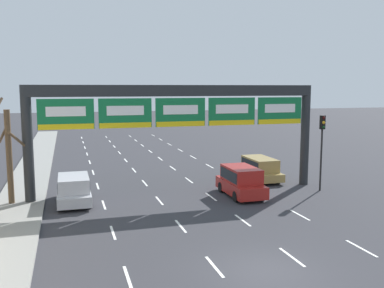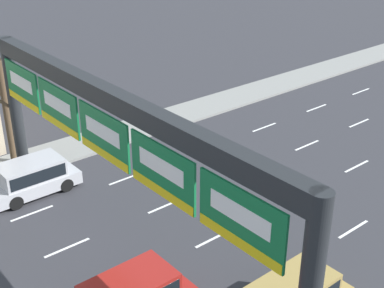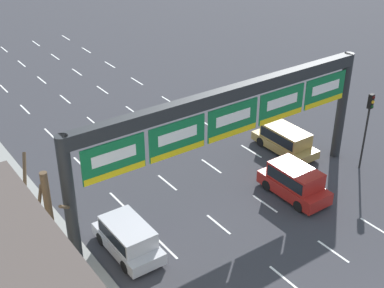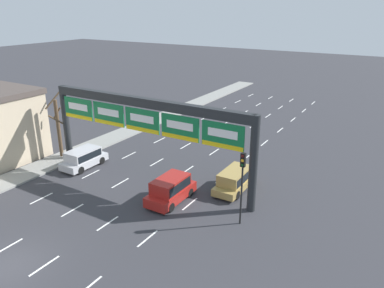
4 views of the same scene
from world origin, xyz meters
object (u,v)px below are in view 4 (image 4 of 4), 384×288
(sign_gantry, at_px, (144,118))
(suv_silver, at_px, (83,157))
(suv_gold, at_px, (235,179))
(tree_bare_second, at_px, (58,126))
(suv_red, at_px, (171,188))
(traffic_light_near_gantry, at_px, (242,175))

(sign_gantry, distance_m, suv_silver, 7.96)
(sign_gantry, relative_size, suv_gold, 4.09)
(sign_gantry, xyz_separation_m, tree_bare_second, (-10.08, -0.04, -2.21))
(sign_gantry, height_order, suv_red, sign_gantry)
(suv_gold, relative_size, tree_bare_second, 0.75)
(suv_silver, relative_size, traffic_light_near_gantry, 0.84)
(sign_gantry, relative_size, tree_bare_second, 3.08)
(sign_gantry, height_order, suv_gold, sign_gantry)
(suv_gold, xyz_separation_m, tree_bare_second, (-16.83, -2.39, 2.21))
(traffic_light_near_gantry, bearing_deg, suv_silver, 175.04)
(tree_bare_second, bearing_deg, suv_silver, -8.36)
(sign_gantry, distance_m, suv_red, 5.83)
(suv_red, distance_m, traffic_light_near_gantry, 6.14)
(suv_silver, bearing_deg, suv_gold, 12.30)
(suv_gold, height_order, traffic_light_near_gantry, traffic_light_near_gantry)
(traffic_light_near_gantry, bearing_deg, suv_red, 178.16)
(suv_red, bearing_deg, suv_silver, 173.32)
(suv_gold, bearing_deg, suv_red, -128.26)
(suv_red, relative_size, tree_bare_second, 0.70)
(sign_gantry, bearing_deg, tree_bare_second, -179.75)
(suv_silver, xyz_separation_m, traffic_light_near_gantry, (15.70, -1.36, 2.63))
(suv_red, distance_m, suv_gold, 5.21)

